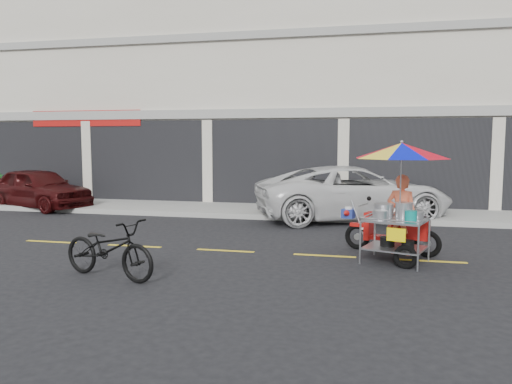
% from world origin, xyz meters
% --- Properties ---
extents(ground, '(90.00, 90.00, 0.00)m').
position_xyz_m(ground, '(0.00, 0.00, 0.00)').
color(ground, black).
extents(sidewalk, '(45.00, 3.00, 0.15)m').
position_xyz_m(sidewalk, '(0.00, 5.50, 0.07)').
color(sidewalk, gray).
rests_on(sidewalk, ground).
extents(shophouse_block, '(36.00, 8.11, 10.40)m').
position_xyz_m(shophouse_block, '(2.82, 10.59, 4.24)').
color(shophouse_block, beige).
rests_on(shophouse_block, ground).
extents(centerline, '(42.00, 0.10, 0.01)m').
position_xyz_m(centerline, '(0.00, 0.00, 0.00)').
color(centerline, gold).
rests_on(centerline, ground).
extents(maroon_sedan, '(4.22, 2.70, 1.34)m').
position_xyz_m(maroon_sedan, '(-9.73, 4.70, 0.67)').
color(maroon_sedan, black).
rests_on(maroon_sedan, ground).
extents(white_pickup, '(6.00, 4.43, 1.52)m').
position_xyz_m(white_pickup, '(0.38, 4.70, 0.76)').
color(white_pickup, silver).
rests_on(white_pickup, ground).
extents(near_bicycle, '(1.97, 1.14, 0.98)m').
position_xyz_m(near_bicycle, '(-3.28, -2.34, 0.49)').
color(near_bicycle, black).
rests_on(near_bicycle, ground).
extents(food_vendor_rig, '(2.20, 2.23, 2.24)m').
position_xyz_m(food_vendor_rig, '(1.36, 0.04, 1.40)').
color(food_vendor_rig, black).
rests_on(food_vendor_rig, ground).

